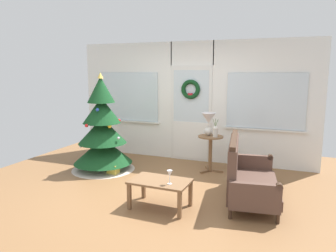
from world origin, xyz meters
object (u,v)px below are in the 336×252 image
object	(u,v)px
christmas_tree	(102,135)
settee_sofa	(246,176)
coffee_table	(160,184)
side_table	(210,146)
table_lamp	(208,121)
wine_glass	(170,174)
flower_vase	(215,131)
gift_box	(113,169)

from	to	relation	value
christmas_tree	settee_sofa	xyz separation A→B (m)	(2.85, -0.54, -0.32)
coffee_table	side_table	bearing A→B (deg)	82.25
christmas_tree	settee_sofa	distance (m)	2.91
settee_sofa	table_lamp	xyz separation A→B (m)	(-0.89, 1.22, 0.61)
coffee_table	wine_glass	size ratio (longest dim) A/B	4.38
christmas_tree	side_table	world-z (taller)	christmas_tree
table_lamp	wine_glass	size ratio (longest dim) A/B	2.26
flower_vase	gift_box	distance (m)	2.06
flower_vase	christmas_tree	bearing A→B (deg)	-164.49
christmas_tree	table_lamp	bearing A→B (deg)	19.37
table_lamp	flower_vase	world-z (taller)	table_lamp
coffee_table	wine_glass	bearing A→B (deg)	-27.02
table_lamp	flower_vase	size ratio (longest dim) A/B	1.26
settee_sofa	gift_box	xyz separation A→B (m)	(-2.49, 0.32, -0.28)
flower_vase	table_lamp	bearing A→B (deg)	147.99
christmas_tree	gift_box	size ratio (longest dim) A/B	10.11
table_lamp	wine_glass	bearing A→B (deg)	-90.55
settee_sofa	table_lamp	world-z (taller)	table_lamp
settee_sofa	coffee_table	distance (m)	1.31
side_table	wine_glass	distance (m)	2.00
side_table	gift_box	distance (m)	1.91
settee_sofa	flower_vase	bearing A→B (deg)	123.22
coffee_table	wine_glass	world-z (taller)	wine_glass
side_table	coffee_table	xyz separation A→B (m)	(-0.26, -1.90, -0.15)
flower_vase	wine_glass	distance (m)	1.96
christmas_tree	settee_sofa	size ratio (longest dim) A/B	1.20
christmas_tree	table_lamp	distance (m)	2.09
christmas_tree	wine_glass	size ratio (longest dim) A/B	9.80
side_table	coffee_table	world-z (taller)	side_table
christmas_tree	flower_vase	bearing A→B (deg)	15.51
side_table	coffee_table	distance (m)	1.93
table_lamp	coffee_table	distance (m)	2.06
coffee_table	gift_box	size ratio (longest dim) A/B	4.52
christmas_tree	coffee_table	xyz separation A→B (m)	(1.75, -1.26, -0.35)
side_table	table_lamp	world-z (taller)	table_lamp
coffee_table	settee_sofa	bearing A→B (deg)	33.46
settee_sofa	flower_vase	size ratio (longest dim) A/B	4.57
side_table	wine_glass	world-z (taller)	side_table
settee_sofa	table_lamp	distance (m)	1.63
wine_glass	flower_vase	bearing A→B (deg)	84.70
settee_sofa	coffee_table	xyz separation A→B (m)	(-1.09, -0.72, -0.03)
christmas_tree	coffee_table	world-z (taller)	christmas_tree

